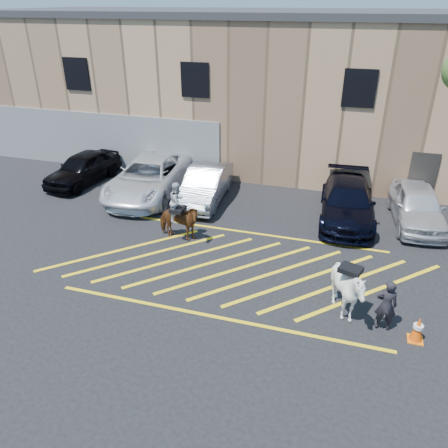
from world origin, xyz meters
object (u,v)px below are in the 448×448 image
(car_silver_sedan, at_px, (205,185))
(saddled_white, at_px, (347,290))
(car_black_suv, at_px, (83,168))
(car_white_pickup, at_px, (149,177))
(traffic_cone, at_px, (418,329))
(car_blue_suv, at_px, (347,202))
(mounted_bay, at_px, (178,217))
(handler, at_px, (386,305))
(car_white_suv, at_px, (417,206))

(car_silver_sedan, bearing_deg, saddled_white, -48.86)
(car_silver_sedan, relative_size, saddled_white, 2.30)
(car_black_suv, relative_size, car_white_pickup, 0.73)
(traffic_cone, bearing_deg, car_blue_suv, 107.44)
(car_silver_sedan, distance_m, car_blue_suv, 5.89)
(car_black_suv, distance_m, car_white_pickup, 3.60)
(car_white_pickup, distance_m, car_blue_suv, 8.51)
(traffic_cone, bearing_deg, mounted_bay, 157.70)
(car_silver_sedan, bearing_deg, traffic_cone, -43.65)
(car_black_suv, relative_size, car_silver_sedan, 0.96)
(car_white_pickup, xyz_separation_m, traffic_cone, (10.59, -6.66, -0.43))
(handler, bearing_deg, car_silver_sedan, -45.17)
(saddled_white, bearing_deg, car_silver_sedan, 134.68)
(car_white_pickup, xyz_separation_m, car_silver_sedan, (2.62, 0.06, -0.07))
(car_blue_suv, xyz_separation_m, traffic_cone, (2.09, -6.65, -0.36))
(car_blue_suv, relative_size, mounted_bay, 2.25)
(handler, xyz_separation_m, traffic_cone, (0.81, -0.25, -0.38))
(car_silver_sedan, xyz_separation_m, saddled_white, (6.16, -6.23, 0.13))
(car_white_pickup, relative_size, car_silver_sedan, 1.31)
(car_silver_sedan, relative_size, traffic_cone, 5.99)
(handler, bearing_deg, car_black_suv, -30.06)
(car_white_pickup, relative_size, traffic_cone, 7.82)
(car_black_suv, xyz_separation_m, car_silver_sedan, (6.19, -0.33, 0.01))
(car_white_suv, xyz_separation_m, mounted_bay, (-8.28, -3.85, 0.16))
(car_silver_sedan, bearing_deg, handler, -45.65)
(car_white_suv, bearing_deg, mounted_bay, -160.45)
(mounted_bay, distance_m, traffic_cone, 8.42)
(car_black_suv, xyz_separation_m, car_blue_suv, (12.08, -0.40, 0.01))
(car_white_pickup, relative_size, handler, 3.82)
(mounted_bay, bearing_deg, car_white_suv, 24.92)
(car_black_suv, xyz_separation_m, car_white_suv, (14.67, -0.02, 0.02))
(car_black_suv, relative_size, traffic_cone, 5.74)
(mounted_bay, bearing_deg, handler, -22.91)
(mounted_bay, bearing_deg, car_white_pickup, 129.01)
(saddled_white, distance_m, traffic_cone, 1.94)
(mounted_bay, bearing_deg, traffic_cone, -22.30)
(car_white_pickup, distance_m, traffic_cone, 12.52)
(car_black_suv, height_order, mounted_bay, mounted_bay)
(car_silver_sedan, relative_size, mounted_bay, 1.98)
(car_white_pickup, distance_m, car_silver_sedan, 2.62)
(car_white_suv, bearing_deg, traffic_cone, -99.41)
(car_silver_sedan, bearing_deg, car_white_pickup, 177.70)
(car_silver_sedan, xyz_separation_m, mounted_bay, (0.20, -3.53, 0.17))
(handler, bearing_deg, car_white_suv, -103.99)
(saddled_white, bearing_deg, mounted_bay, 155.63)
(car_silver_sedan, xyz_separation_m, car_blue_suv, (5.89, -0.07, 0.00))
(car_blue_suv, distance_m, handler, 6.53)
(car_white_pickup, distance_m, mounted_bay, 4.47)
(car_white_suv, distance_m, traffic_cone, 7.06)
(car_blue_suv, bearing_deg, car_white_suv, 5.10)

